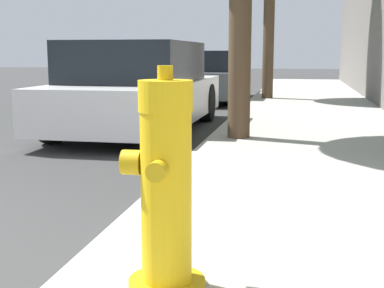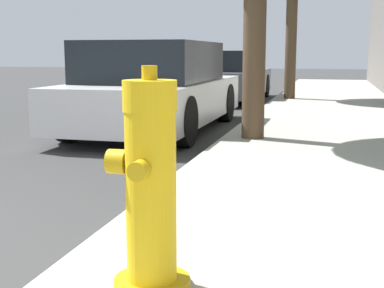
# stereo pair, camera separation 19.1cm
# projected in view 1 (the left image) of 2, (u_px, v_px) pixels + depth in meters

# --- Properties ---
(fire_hydrant) EXTENTS (0.37, 0.36, 0.98)m
(fire_hydrant) POSITION_uv_depth(u_px,v_px,m) (165.00, 189.00, 2.31)
(fire_hydrant) COLOR #C39C11
(fire_hydrant) RESTS_ON sidewalk_slab
(parked_car_near) EXTENTS (1.80, 4.33, 1.34)m
(parked_car_near) POSITION_uv_depth(u_px,v_px,m) (139.00, 88.00, 8.02)
(parked_car_near) COLOR silver
(parked_car_near) RESTS_ON ground_plane
(parked_car_mid) EXTENTS (1.74, 4.11, 1.23)m
(parked_car_mid) POSITION_uv_depth(u_px,v_px,m) (205.00, 76.00, 13.28)
(parked_car_mid) COLOR #4C5156
(parked_car_mid) RESTS_ON ground_plane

